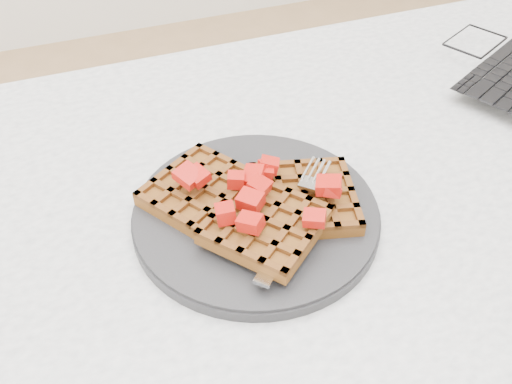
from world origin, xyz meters
The scene contains 5 objects.
table centered at (0.00, 0.00, 0.64)m, with size 1.20×0.80×0.75m.
plate centered at (-0.05, 0.02, 0.76)m, with size 0.26×0.26×0.02m, color black.
waffles centered at (-0.05, 0.02, 0.78)m, with size 0.23×0.22×0.03m.
strawberry_pile centered at (-0.05, 0.02, 0.80)m, with size 0.15×0.15×0.02m, color #990200, non-canonical shape.
fork centered at (-0.02, -0.01, 0.77)m, with size 0.02×0.18×0.02m, color silver, non-canonical shape.
Camera 1 is at (-0.20, -0.37, 1.18)m, focal length 40.00 mm.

